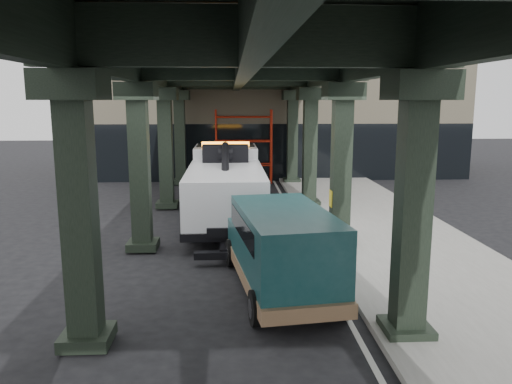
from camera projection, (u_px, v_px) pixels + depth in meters
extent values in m
plane|color=black|center=(259.00, 271.00, 13.36)|extent=(90.00, 90.00, 0.00)
cube|color=gray|center=(399.00, 244.00, 15.54)|extent=(5.00, 40.00, 0.15)
cube|color=silver|center=(310.00, 248.00, 15.41)|extent=(0.12, 38.00, 0.01)
cube|color=black|center=(413.00, 211.00, 9.11)|extent=(0.55, 0.55, 5.00)
cube|color=black|center=(420.00, 86.00, 8.70)|extent=(1.10, 1.10, 0.50)
cube|color=black|center=(406.00, 329.00, 9.53)|extent=(0.90, 0.90, 0.24)
cube|color=black|center=(341.00, 168.00, 15.00)|extent=(0.55, 0.55, 5.00)
cube|color=black|center=(343.00, 91.00, 14.60)|extent=(1.10, 1.10, 0.50)
cube|color=black|center=(339.00, 242.00, 15.43)|extent=(0.90, 0.90, 0.24)
cube|color=black|center=(310.00, 148.00, 20.90)|extent=(0.55, 0.55, 5.00)
cube|color=black|center=(311.00, 94.00, 20.49)|extent=(1.10, 1.10, 0.50)
cube|color=black|center=(309.00, 203.00, 21.32)|extent=(0.90, 0.90, 0.24)
cube|color=black|center=(292.00, 138.00, 26.79)|extent=(0.55, 0.55, 5.00)
cube|color=black|center=(293.00, 95.00, 26.38)|extent=(1.10, 1.10, 0.50)
cube|color=black|center=(292.00, 180.00, 27.21)|extent=(0.90, 0.90, 0.24)
cube|color=black|center=(80.00, 215.00, 8.81)|extent=(0.55, 0.55, 5.00)
cube|color=black|center=(71.00, 85.00, 8.40)|extent=(1.10, 1.10, 0.50)
cube|color=black|center=(88.00, 337.00, 9.23)|extent=(0.90, 0.90, 0.24)
cube|color=black|center=(140.00, 169.00, 14.70)|extent=(0.55, 0.55, 5.00)
cube|color=black|center=(137.00, 91.00, 14.30)|extent=(1.10, 1.10, 0.50)
cube|color=black|center=(143.00, 245.00, 15.13)|extent=(0.90, 0.90, 0.24)
cube|color=black|center=(166.00, 149.00, 20.60)|extent=(0.55, 0.55, 5.00)
cube|color=black|center=(164.00, 94.00, 20.19)|extent=(1.10, 1.10, 0.50)
cube|color=black|center=(168.00, 204.00, 21.02)|extent=(0.90, 0.90, 0.24)
cube|color=black|center=(180.00, 138.00, 26.49)|extent=(0.55, 0.55, 5.00)
cube|color=black|center=(179.00, 95.00, 26.08)|extent=(1.10, 1.10, 0.50)
cube|color=black|center=(181.00, 181.00, 26.91)|extent=(0.90, 0.90, 0.24)
cube|color=black|center=(344.00, 63.00, 14.45)|extent=(0.35, 32.00, 1.10)
cube|color=black|center=(135.00, 62.00, 14.15)|extent=(0.35, 32.00, 1.10)
cube|color=black|center=(241.00, 63.00, 14.30)|extent=(0.35, 32.00, 1.10)
cube|color=black|center=(241.00, 38.00, 14.17)|extent=(7.40, 32.00, 0.30)
cube|color=#C6B793|center=(272.00, 108.00, 32.38)|extent=(22.00, 10.00, 8.00)
cylinder|color=red|center=(216.00, 146.00, 27.56)|extent=(0.08, 0.08, 4.00)
cylinder|color=red|center=(216.00, 147.00, 26.77)|extent=(0.08, 0.08, 4.00)
cylinder|color=red|center=(271.00, 146.00, 27.71)|extent=(0.08, 0.08, 4.00)
cylinder|color=red|center=(272.00, 147.00, 26.92)|extent=(0.08, 0.08, 4.00)
cylinder|color=red|center=(244.00, 164.00, 27.82)|extent=(3.00, 0.08, 0.08)
cylinder|color=red|center=(244.00, 140.00, 27.58)|extent=(3.00, 0.08, 0.08)
cylinder|color=red|center=(243.00, 117.00, 27.34)|extent=(3.00, 0.08, 0.08)
cube|color=black|center=(226.00, 204.00, 18.21)|extent=(1.12, 8.05, 0.27)
cube|color=white|center=(226.00, 169.00, 20.73)|extent=(2.53, 2.59, 1.93)
cube|color=white|center=(226.00, 178.00, 21.93)|extent=(2.53, 0.76, 0.97)
cube|color=black|center=(226.00, 156.00, 20.90)|extent=(2.37, 1.41, 0.91)
cube|color=white|center=(226.00, 192.00, 16.87)|extent=(2.60, 5.38, 1.50)
cube|color=orange|center=(226.00, 144.00, 20.32)|extent=(1.93, 0.31, 0.17)
cube|color=black|center=(225.00, 153.00, 18.78)|extent=(1.72, 0.65, 0.64)
cylinder|color=black|center=(225.00, 167.00, 16.94)|extent=(0.28, 3.75, 1.44)
cube|color=black|center=(226.00, 245.00, 14.38)|extent=(0.33, 1.50, 0.19)
cube|color=black|center=(225.00, 255.00, 13.65)|extent=(1.72, 0.28, 0.19)
cylinder|color=black|center=(198.00, 194.00, 21.18)|extent=(0.38, 1.18, 1.18)
cylinder|color=silver|center=(198.00, 194.00, 21.18)|extent=(0.42, 0.65, 0.65)
cylinder|color=black|center=(254.00, 193.00, 21.31)|extent=(0.38, 1.18, 1.18)
cylinder|color=silver|center=(254.00, 193.00, 21.31)|extent=(0.42, 0.65, 0.65)
cylinder|color=black|center=(193.00, 212.00, 17.70)|extent=(0.38, 1.18, 1.18)
cylinder|color=silver|center=(193.00, 212.00, 17.70)|extent=(0.42, 0.65, 0.65)
cylinder|color=black|center=(259.00, 211.00, 17.83)|extent=(0.38, 1.18, 1.18)
cylinder|color=silver|center=(259.00, 211.00, 17.83)|extent=(0.42, 0.65, 0.65)
cylinder|color=black|center=(190.00, 221.00, 16.33)|extent=(0.38, 1.18, 1.18)
cylinder|color=silver|center=(190.00, 221.00, 16.33)|extent=(0.42, 0.65, 0.65)
cylinder|color=black|center=(261.00, 220.00, 16.46)|extent=(0.38, 1.18, 1.18)
cylinder|color=silver|center=(261.00, 220.00, 16.46)|extent=(0.42, 0.65, 0.65)
cube|color=#113C3F|center=(263.00, 235.00, 13.77)|extent=(1.93, 1.21, 0.80)
cube|color=#113C3F|center=(284.00, 247.00, 11.34)|extent=(2.38, 4.21, 1.73)
cube|color=#8B6746|center=(280.00, 272.00, 11.81)|extent=(2.55, 5.18, 0.31)
cube|color=black|center=(266.00, 212.00, 13.29)|extent=(1.77, 0.61, 0.74)
cube|color=black|center=(282.00, 226.00, 11.52)|extent=(2.30, 3.42, 0.49)
cube|color=silver|center=(260.00, 242.00, 14.29)|extent=(1.77, 0.34, 0.27)
cylinder|color=black|center=(231.00, 253.00, 13.65)|extent=(0.35, 0.77, 0.75)
cylinder|color=silver|center=(231.00, 253.00, 13.65)|extent=(0.34, 0.44, 0.41)
cylinder|color=black|center=(294.00, 250.00, 13.97)|extent=(0.35, 0.77, 0.75)
cylinder|color=silver|center=(294.00, 250.00, 13.97)|extent=(0.34, 0.44, 0.41)
cylinder|color=black|center=(257.00, 308.00, 10.04)|extent=(0.35, 0.77, 0.75)
cylinder|color=silver|center=(257.00, 308.00, 10.04)|extent=(0.34, 0.44, 0.41)
cylinder|color=black|center=(340.00, 302.00, 10.37)|extent=(0.35, 0.77, 0.75)
cylinder|color=silver|center=(340.00, 302.00, 10.37)|extent=(0.34, 0.44, 0.41)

